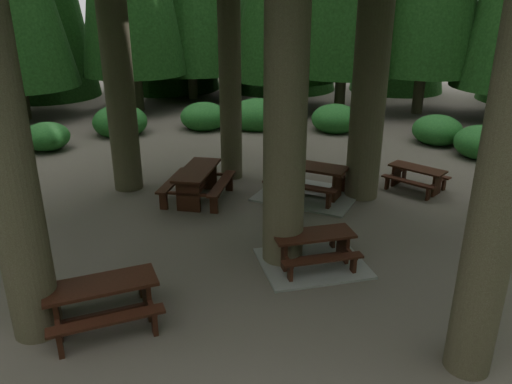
% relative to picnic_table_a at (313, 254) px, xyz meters
% --- Properties ---
extents(ground, '(80.00, 80.00, 0.00)m').
position_rel_picnic_table_a_xyz_m(ground, '(-1.44, -0.10, -0.23)').
color(ground, '#4A443C').
rests_on(ground, ground).
extents(picnic_table_a, '(2.64, 2.47, 0.71)m').
position_rel_picnic_table_a_xyz_m(picnic_table_a, '(0.00, 0.00, 0.00)').
color(picnic_table_a, gray).
rests_on(picnic_table_a, ground).
extents(picnic_table_b, '(1.65, 2.04, 0.88)m').
position_rel_picnic_table_a_xyz_m(picnic_table_b, '(-3.40, 2.92, 0.35)').
color(picnic_table_b, black).
rests_on(picnic_table_b, ground).
extents(picnic_table_c, '(3.08, 2.75, 0.89)m').
position_rel_picnic_table_a_xyz_m(picnic_table_c, '(-0.49, 3.80, 0.08)').
color(picnic_table_c, gray).
rests_on(picnic_table_c, ground).
extents(picnic_table_d, '(1.96, 1.86, 0.67)m').
position_rel_picnic_table_a_xyz_m(picnic_table_d, '(2.48, 4.87, 0.21)').
color(picnic_table_d, black).
rests_on(picnic_table_d, ground).
extents(picnic_table_e, '(2.32, 2.22, 0.79)m').
position_rel_picnic_table_a_xyz_m(picnic_table_e, '(-3.26, -2.70, 0.29)').
color(picnic_table_e, black).
rests_on(picnic_table_e, ground).
extents(shrub_ring, '(23.86, 24.64, 1.49)m').
position_rel_picnic_table_a_xyz_m(shrub_ring, '(-0.74, 0.65, 0.17)').
color(shrub_ring, '#216028').
rests_on(shrub_ring, ground).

